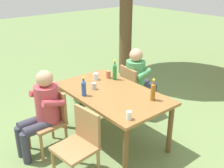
{
  "coord_description": "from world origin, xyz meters",
  "views": [
    {
      "loc": [
        2.63,
        -2.16,
        2.35
      ],
      "look_at": [
        0.0,
        0.0,
        0.9
      ],
      "focal_mm": 42.84,
      "sensor_mm": 36.0,
      "label": 1
    }
  ],
  "objects_px": {
    "cup_terracotta": "(108,74)",
    "cup_white": "(129,115)",
    "chair_near_left": "(51,117)",
    "dining_table": "(112,98)",
    "cup_glass": "(96,76)",
    "backpack_by_near_side": "(82,93)",
    "person_in_white_shirt": "(138,77)",
    "bottle_amber": "(153,91)",
    "cup_steel": "(94,86)",
    "bottle_green": "(115,71)",
    "person_in_plaid_shirt": "(42,109)",
    "chair_near_right": "(80,142)",
    "chair_far_left": "(133,88)",
    "bottle_blue": "(84,88)"
  },
  "relations": [
    {
      "from": "dining_table",
      "to": "bottle_amber",
      "type": "relative_size",
      "value": 5.54
    },
    {
      "from": "person_in_white_shirt",
      "to": "cup_terracotta",
      "type": "distance_m",
      "value": 0.63
    },
    {
      "from": "person_in_plaid_shirt",
      "to": "backpack_by_near_side",
      "type": "height_order",
      "value": "person_in_plaid_shirt"
    },
    {
      "from": "cup_steel",
      "to": "person_in_white_shirt",
      "type": "bearing_deg",
      "value": 97.68
    },
    {
      "from": "person_in_plaid_shirt",
      "to": "chair_near_right",
      "type": "bearing_deg",
      "value": 8.42
    },
    {
      "from": "cup_white",
      "to": "chair_far_left",
      "type": "bearing_deg",
      "value": 134.26
    },
    {
      "from": "chair_near_left",
      "to": "bottle_green",
      "type": "xyz_separation_m",
      "value": [
        0.04,
        1.11,
        0.42
      ]
    },
    {
      "from": "cup_white",
      "to": "backpack_by_near_side",
      "type": "height_order",
      "value": "cup_white"
    },
    {
      "from": "dining_table",
      "to": "cup_terracotta",
      "type": "xyz_separation_m",
      "value": [
        -0.45,
        0.29,
        0.15
      ]
    },
    {
      "from": "dining_table",
      "to": "chair_far_left",
      "type": "relative_size",
      "value": 1.9
    },
    {
      "from": "chair_near_right",
      "to": "person_in_plaid_shirt",
      "type": "bearing_deg",
      "value": -171.58
    },
    {
      "from": "person_in_white_shirt",
      "to": "cup_terracotta",
      "type": "relative_size",
      "value": 9.86
    },
    {
      "from": "dining_table",
      "to": "cup_steel",
      "type": "xyz_separation_m",
      "value": [
        -0.23,
        -0.14,
        0.14
      ]
    },
    {
      "from": "chair_near_right",
      "to": "cup_steel",
      "type": "xyz_separation_m",
      "value": [
        -0.6,
        0.64,
        0.34
      ]
    },
    {
      "from": "cup_white",
      "to": "backpack_by_near_side",
      "type": "xyz_separation_m",
      "value": [
        -1.99,
        0.65,
        -0.62
      ]
    },
    {
      "from": "chair_near_left",
      "to": "person_in_white_shirt",
      "type": "distance_m",
      "value": 1.69
    },
    {
      "from": "chair_near_left",
      "to": "bottle_amber",
      "type": "relative_size",
      "value": 2.92
    },
    {
      "from": "cup_terracotta",
      "to": "backpack_by_near_side",
      "type": "relative_size",
      "value": 0.29
    },
    {
      "from": "bottle_green",
      "to": "person_in_plaid_shirt",
      "type": "bearing_deg",
      "value": -91.9
    },
    {
      "from": "chair_near_right",
      "to": "backpack_by_near_side",
      "type": "xyz_separation_m",
      "value": [
        -1.65,
        1.11,
        -0.29
      ]
    },
    {
      "from": "chair_near_left",
      "to": "bottle_green",
      "type": "height_order",
      "value": "bottle_green"
    },
    {
      "from": "chair_near_left",
      "to": "backpack_by_near_side",
      "type": "bearing_deg",
      "value": 129.3
    },
    {
      "from": "cup_terracotta",
      "to": "cup_glass",
      "type": "xyz_separation_m",
      "value": [
        -0.07,
        -0.19,
        -0.01
      ]
    },
    {
      "from": "bottle_blue",
      "to": "person_in_plaid_shirt",
      "type": "bearing_deg",
      "value": -113.03
    },
    {
      "from": "cup_steel",
      "to": "cup_glass",
      "type": "bearing_deg",
      "value": 140.12
    },
    {
      "from": "cup_steel",
      "to": "cup_white",
      "type": "bearing_deg",
      "value": -11.19
    },
    {
      "from": "cup_terracotta",
      "to": "cup_steel",
      "type": "xyz_separation_m",
      "value": [
        0.21,
        -0.43,
        -0.01
      ]
    },
    {
      "from": "cup_terracotta",
      "to": "cup_white",
      "type": "distance_m",
      "value": 1.3
    },
    {
      "from": "dining_table",
      "to": "bottle_amber",
      "type": "bearing_deg",
      "value": 25.13
    },
    {
      "from": "cup_terracotta",
      "to": "dining_table",
      "type": "bearing_deg",
      "value": -33.02
    },
    {
      "from": "chair_far_left",
      "to": "bottle_green",
      "type": "xyz_separation_m",
      "value": [
        0.05,
        -0.46,
        0.42
      ]
    },
    {
      "from": "person_in_white_shirt",
      "to": "cup_white",
      "type": "xyz_separation_m",
      "value": [
        1.07,
        -1.22,
        0.17
      ]
    },
    {
      "from": "chair_near_left",
      "to": "backpack_by_near_side",
      "type": "height_order",
      "value": "chair_near_left"
    },
    {
      "from": "dining_table",
      "to": "chair_near_right",
      "type": "distance_m",
      "value": 0.89
    },
    {
      "from": "bottle_green",
      "to": "cup_steel",
      "type": "bearing_deg",
      "value": -78.03
    },
    {
      "from": "bottle_green",
      "to": "bottle_blue",
      "type": "distance_m",
      "value": 0.72
    },
    {
      "from": "chair_far_left",
      "to": "backpack_by_near_side",
      "type": "bearing_deg",
      "value": -153.14
    },
    {
      "from": "bottle_blue",
      "to": "cup_glass",
      "type": "bearing_deg",
      "value": 128.21
    },
    {
      "from": "chair_near_left",
      "to": "dining_table",
      "type": "bearing_deg",
      "value": 64.35
    },
    {
      "from": "bottle_amber",
      "to": "cup_steel",
      "type": "relative_size",
      "value": 3.11
    },
    {
      "from": "backpack_by_near_side",
      "to": "person_in_plaid_shirt",
      "type": "bearing_deg",
      "value": -53.18
    },
    {
      "from": "bottle_green",
      "to": "chair_near_right",
      "type": "bearing_deg",
      "value": -57.96
    },
    {
      "from": "person_in_plaid_shirt",
      "to": "bottle_blue",
      "type": "distance_m",
      "value": 0.62
    },
    {
      "from": "person_in_white_shirt",
      "to": "chair_near_left",
      "type": "bearing_deg",
      "value": -90.15
    },
    {
      "from": "cup_white",
      "to": "cup_terracotta",
      "type": "bearing_deg",
      "value": 151.83
    },
    {
      "from": "cup_glass",
      "to": "backpack_by_near_side",
      "type": "distance_m",
      "value": 1.02
    },
    {
      "from": "dining_table",
      "to": "chair_far_left",
      "type": "height_order",
      "value": "chair_far_left"
    },
    {
      "from": "person_in_white_shirt",
      "to": "bottle_amber",
      "type": "relative_size",
      "value": 3.95
    },
    {
      "from": "chair_far_left",
      "to": "cup_terracotta",
      "type": "bearing_deg",
      "value": -97.69
    },
    {
      "from": "dining_table",
      "to": "person_in_white_shirt",
      "type": "height_order",
      "value": "person_in_white_shirt"
    }
  ]
}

